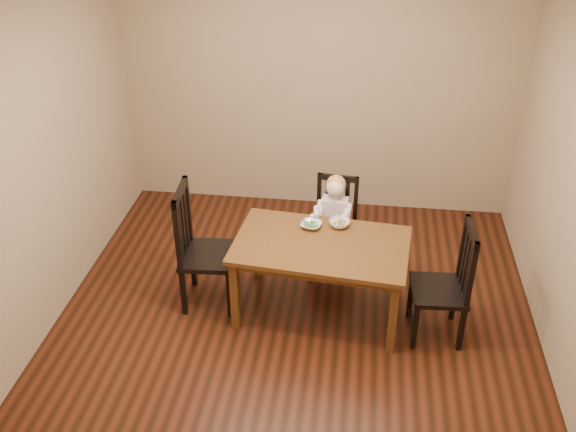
# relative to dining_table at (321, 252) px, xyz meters

# --- Properties ---
(room) EXTENTS (4.01, 4.01, 2.71)m
(room) POSITION_rel_dining_table_xyz_m (-0.19, -0.12, 0.73)
(room) COLOR #461B0E
(room) RESTS_ON ground
(dining_table) EXTENTS (1.47, 0.97, 0.70)m
(dining_table) POSITION_rel_dining_table_xyz_m (0.00, 0.00, 0.00)
(dining_table) COLOR #462610
(dining_table) RESTS_ON room
(chair_child) EXTENTS (0.43, 0.41, 0.91)m
(chair_child) POSITION_rel_dining_table_xyz_m (0.07, 0.68, -0.18)
(chair_child) COLOR black
(chair_child) RESTS_ON room
(chair_left) EXTENTS (0.48, 0.50, 1.10)m
(chair_left) POSITION_rel_dining_table_xyz_m (-1.01, 0.04, -0.09)
(chair_left) COLOR black
(chair_left) RESTS_ON room
(chair_right) EXTENTS (0.44, 0.46, 1.02)m
(chair_right) POSITION_rel_dining_table_xyz_m (1.00, -0.15, -0.13)
(chair_right) COLOR black
(chair_right) RESTS_ON room
(toddler) EXTENTS (0.34, 0.41, 0.53)m
(toddler) POSITION_rel_dining_table_xyz_m (0.07, 0.64, -0.04)
(toddler) COLOR silver
(toddler) RESTS_ON chair_child
(bowl_peas) EXTENTS (0.20, 0.20, 0.04)m
(bowl_peas) POSITION_rel_dining_table_xyz_m (-0.10, 0.23, 0.10)
(bowl_peas) COLOR silver
(bowl_peas) RESTS_ON dining_table
(bowl_veg) EXTENTS (0.18, 0.18, 0.05)m
(bowl_veg) POSITION_rel_dining_table_xyz_m (0.13, 0.28, 0.11)
(bowl_veg) COLOR silver
(bowl_veg) RESTS_ON dining_table
(fork) EXTENTS (0.09, 0.09, 0.05)m
(fork) POSITION_rel_dining_table_xyz_m (-0.15, 0.22, 0.13)
(fork) COLOR silver
(fork) RESTS_ON bowl_peas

